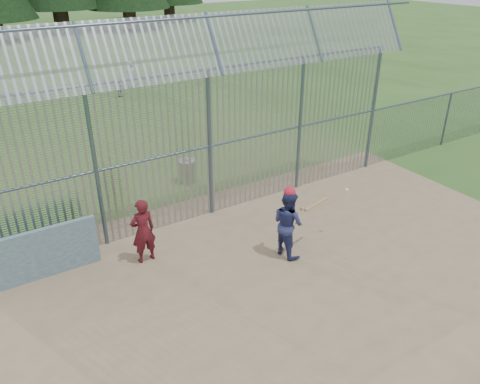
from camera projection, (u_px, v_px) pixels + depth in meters
ground at (287, 278)px, 10.51m from camera, size 120.00×120.00×0.00m
dirt_infield at (301, 289)px, 10.13m from camera, size 14.00×10.00×0.02m
dugout_wall at (41, 254)px, 10.26m from camera, size 2.50×0.12×1.20m
batter at (288, 223)px, 10.97m from camera, size 0.70×0.86×1.67m
onlooker at (143, 231)px, 10.73m from camera, size 0.61×0.42×1.61m
bg_kid_standing at (130, 74)px, 25.24m from camera, size 0.75×0.53×1.44m
bg_kid_seated at (120, 88)px, 23.66m from camera, size 0.52×0.51×0.88m
batting_gear at (296, 195)px, 10.70m from camera, size 1.90×0.41×0.61m
trash_can at (187, 171)px, 14.77m from camera, size 0.56×0.56×0.82m
backstop_fence at (268, 122)px, 12.89m from camera, size 20.09×0.81×5.30m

